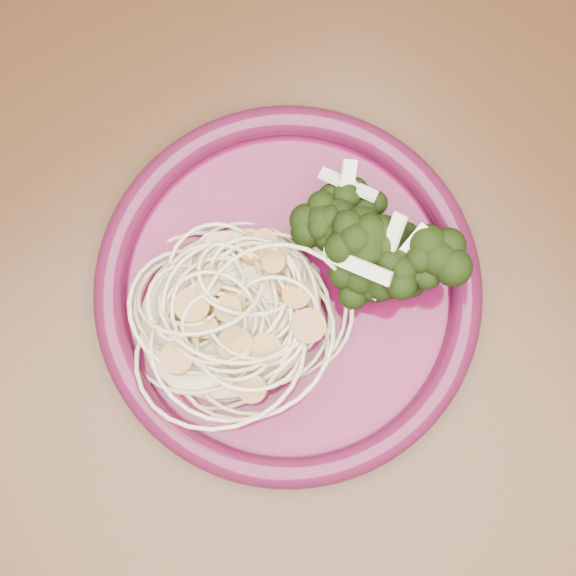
# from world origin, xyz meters

# --- Properties ---
(dining_table) EXTENTS (1.20, 0.80, 0.75)m
(dining_table) POSITION_xyz_m (0.00, 0.00, 0.65)
(dining_table) COLOR #472814
(dining_table) RESTS_ON ground
(dinner_plate) EXTENTS (0.34, 0.34, 0.02)m
(dinner_plate) POSITION_xyz_m (0.02, 0.05, 0.76)
(dinner_plate) COLOR #530A29
(dinner_plate) RESTS_ON dining_table
(spaghetti_pile) EXTENTS (0.16, 0.15, 0.03)m
(spaghetti_pile) POSITION_xyz_m (-0.03, 0.06, 0.77)
(spaghetti_pile) COLOR beige
(spaghetti_pile) RESTS_ON dinner_plate
(scallop_cluster) EXTENTS (0.15, 0.15, 0.04)m
(scallop_cluster) POSITION_xyz_m (-0.03, 0.06, 0.81)
(scallop_cluster) COLOR #A5783E
(scallop_cluster) RESTS_ON spaghetti_pile
(broccoli_pile) EXTENTS (0.12, 0.16, 0.05)m
(broccoli_pile) POSITION_xyz_m (0.07, 0.03, 0.78)
(broccoli_pile) COLOR black
(broccoli_pile) RESTS_ON dinner_plate
(onion_garnish) EXTENTS (0.08, 0.10, 0.05)m
(onion_garnish) POSITION_xyz_m (0.07, 0.03, 0.81)
(onion_garnish) COLOR beige
(onion_garnish) RESTS_ON broccoli_pile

